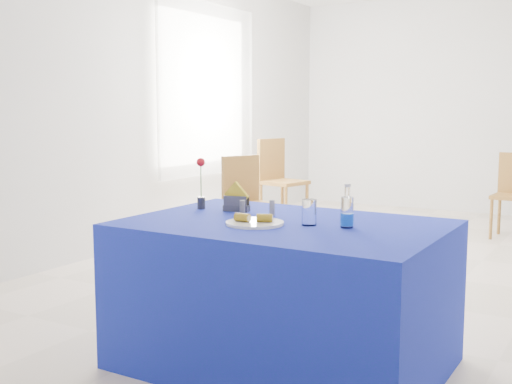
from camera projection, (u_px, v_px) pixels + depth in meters
The scene contains 15 objects.
floor at pixel (393, 271), 5.31m from camera, with size 7.00×7.00×0.00m, color beige.
room_shell at pixel (399, 57), 5.09m from camera, with size 7.00×7.00×7.00m.
window_pane at pixel (204, 90), 7.05m from camera, with size 0.04×1.50×1.60m, color white.
curtain at pixel (209, 90), 7.01m from camera, with size 0.04×1.75×1.85m, color white.
plate at pixel (255, 223), 3.22m from camera, with size 0.29×0.29×0.01m, color white.
drinking_glass at pixel (309, 212), 3.19m from camera, with size 0.07×0.07×0.13m, color white.
salt_shaker at pixel (272, 208), 3.49m from camera, with size 0.03×0.03×0.09m, color slate.
pepper_shaker at pixel (242, 208), 3.48m from camera, with size 0.03×0.03×0.09m, color #5C5C60.
blue_table at pixel (284, 294), 3.34m from camera, with size 1.60×1.10×0.76m.
water_bottle at pixel (347, 213), 3.13m from camera, with size 0.07×0.07×0.21m.
napkin_holder at pixel (236, 203), 3.64m from camera, with size 0.16×0.09×0.17m.
rose_vase at pixel (201, 184), 3.71m from camera, with size 0.05×0.05×0.30m.
chair_win_a at pixel (247, 197), 6.00m from camera, with size 0.53×0.53×0.90m.
chair_win_b at pixel (278, 175), 7.49m from camera, with size 0.53×0.53×0.99m.
banana_pieces at pixel (254, 218), 3.21m from camera, with size 0.19×0.10×0.04m.
Camera 1 is at (1.67, -5.04, 1.33)m, focal length 45.00 mm.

